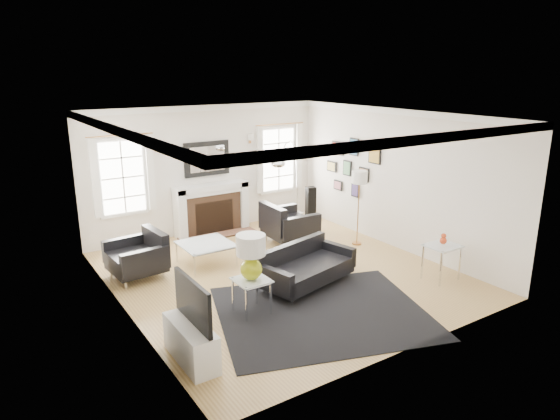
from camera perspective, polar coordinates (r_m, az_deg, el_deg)
floor at (r=9.00m, az=0.11°, el=-7.30°), size 6.00×6.00×0.00m
back_wall at (r=11.12m, az=-8.40°, el=4.58°), size 5.50×0.04×2.80m
front_wall at (r=6.37m, az=15.10°, el=-4.33°), size 5.50×0.04×2.80m
left_wall at (r=7.47m, az=-17.86°, el=-1.57°), size 0.04×6.00×2.80m
right_wall at (r=10.28m, az=13.08°, el=3.42°), size 0.04×6.00×2.80m
ceiling at (r=8.31m, az=0.12°, el=10.75°), size 5.50×6.00×0.02m
crown_molding at (r=8.32m, az=0.11°, el=10.34°), size 5.50×6.00×0.12m
fireplace at (r=11.13m, az=-7.77°, el=0.08°), size 1.70×0.69×1.11m
mantel_mirror at (r=11.04m, az=-8.36°, el=5.82°), size 1.05×0.07×0.75m
window_left at (r=10.44m, az=-17.55°, el=3.61°), size 1.24×0.15×1.62m
window_right at (r=11.94m, az=-0.20°, el=5.80°), size 1.24×0.15×1.62m
gallery_wall at (r=11.14m, az=8.22°, el=5.31°), size 0.04×1.73×1.29m
tv_unit at (r=6.48m, az=-10.11°, el=-14.10°), size 0.35×1.00×1.09m
area_rug at (r=7.68m, az=4.83°, el=-11.59°), size 3.69×3.37×0.01m
sofa at (r=8.47m, az=2.80°, el=-6.59°), size 1.86×1.17×0.56m
armchair_left at (r=9.11m, az=-15.76°, el=-5.14°), size 0.96×1.05×0.66m
armchair_right at (r=10.46m, az=0.74°, el=-1.65°), size 0.97×1.07×0.70m
coffee_table at (r=9.41m, az=-8.46°, el=-3.97°), size 0.92×0.92×0.41m
side_table_left at (r=7.48m, az=-3.27°, el=-8.66°), size 0.49×0.49×0.54m
nesting_table at (r=9.04m, az=18.04°, el=-4.57°), size 0.57×0.48×0.63m
gourd_lamp at (r=7.29m, az=-3.34°, el=-5.05°), size 0.43×0.43×0.69m
orange_vase at (r=8.97m, az=18.17°, el=-3.21°), size 0.12×0.12×0.19m
arc_floor_lamp at (r=11.19m, az=0.97°, el=3.40°), size 1.47×1.36×2.09m
stick_floor_lamp at (r=10.23m, az=9.07°, el=3.30°), size 0.32×0.32×1.56m
speaker_tower at (r=11.31m, az=3.51°, el=0.20°), size 0.24×0.24×0.99m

